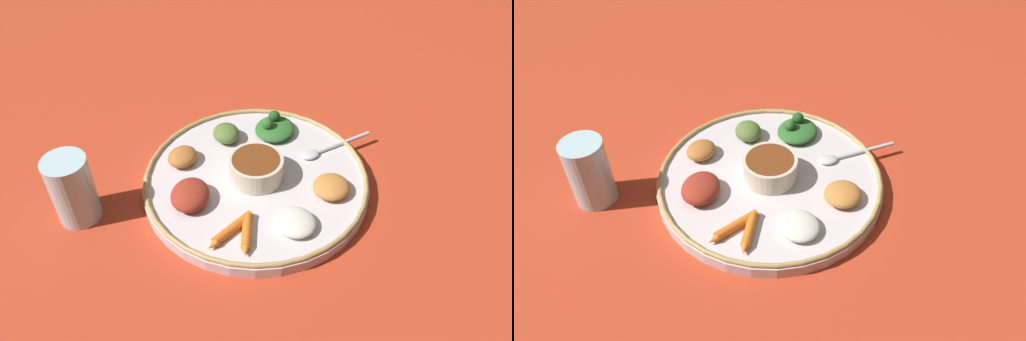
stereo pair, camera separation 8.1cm
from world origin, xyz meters
The scene contains 14 objects.
ground_plane centered at (0.00, 0.00, 0.00)m, with size 2.40×2.40×0.00m, color #B7381E.
platter centered at (0.00, 0.00, 0.01)m, with size 0.38×0.38×0.02m, color silver.
platter_rim centered at (0.00, 0.00, 0.02)m, with size 0.38×0.38×0.01m, color tan.
center_bowl centered at (0.00, 0.00, 0.04)m, with size 0.09×0.09×0.04m.
spoon centered at (-0.09, -0.11, 0.02)m, with size 0.10×0.12×0.01m.
greens_pile centered at (0.02, -0.12, 0.03)m, with size 0.08×0.09×0.04m.
carrot_near_spoon centered at (-0.01, 0.13, 0.03)m, with size 0.05×0.09×0.01m.
carrot_outer centered at (-0.04, 0.13, 0.03)m, with size 0.04×0.08×0.01m.
mound_collards centered at (0.09, -0.07, 0.03)m, with size 0.05×0.05×0.03m, color #567033.
mound_chickpea centered at (0.13, 0.01, 0.03)m, with size 0.05×0.05×0.03m, color #B2662D.
mound_rice_white centered at (-0.10, 0.08, 0.03)m, with size 0.06×0.06×0.02m, color silver.
mound_beet centered at (0.07, 0.09, 0.04)m, with size 0.07×0.06×0.03m, color maroon.
mound_squash centered at (-0.13, -0.01, 0.03)m, with size 0.06×0.06×0.02m, color #C67A38.
drinking_glass centered at (0.23, 0.17, 0.05)m, with size 0.07×0.07×0.12m.
Camera 2 is at (-0.30, 0.51, 0.59)m, focal length 34.16 mm.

